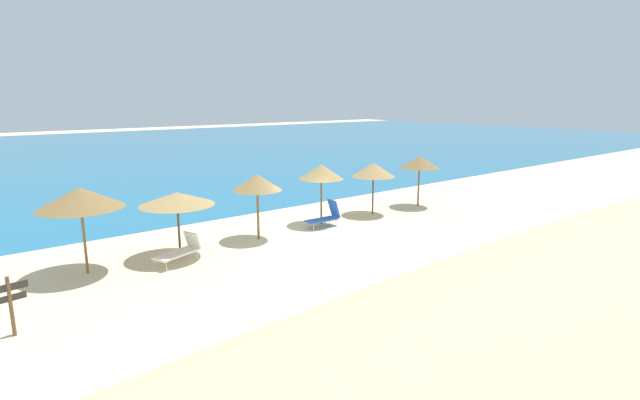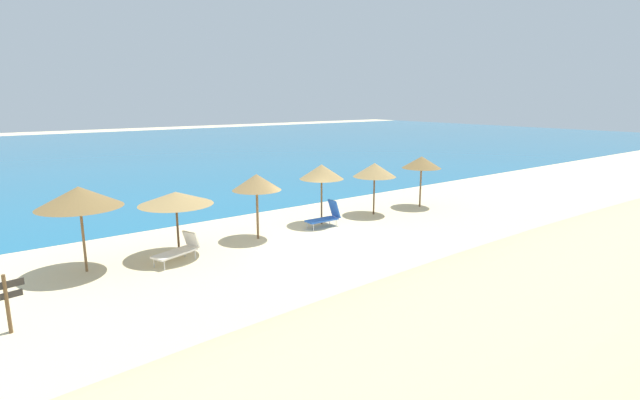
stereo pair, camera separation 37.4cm
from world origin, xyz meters
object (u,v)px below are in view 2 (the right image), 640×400
Objects in this scene: lounge_chair_1 at (326,216)px; wooden_signpost at (6,298)px; beach_umbrella_1 at (176,198)px; beach_umbrella_3 at (322,172)px; lounge_chair_0 at (179,250)px; beach_umbrella_4 at (375,170)px; beach_umbrella_5 at (422,162)px; beach_umbrella_2 at (257,182)px; beach_umbrella_0 at (79,197)px.

wooden_signpost reaches higher than lounge_chair_1.
wooden_signpost is at bearing -149.80° from beach_umbrella_1.
beach_umbrella_1 is 0.96× the size of beach_umbrella_3.
wooden_signpost reaches higher than lounge_chair_0.
beach_umbrella_4 is 3.16m from beach_umbrella_5.
lounge_chair_0 is at bearing -167.55° from beach_umbrella_2.
beach_umbrella_3 is (6.89, 0.40, 0.27)m from beach_umbrella_1.
beach_umbrella_0 is 1.60× the size of lounge_chair_0.
beach_umbrella_1 is 0.99× the size of beach_umbrella_5.
beach_umbrella_1 is 6.53m from wooden_signpost.
beach_umbrella_3 is at bearing 7.47° from wooden_signpost.
beach_umbrella_0 is at bearing 175.11° from beach_umbrella_1.
beach_umbrella_3 is 1.82× the size of wooden_signpost.
beach_umbrella_3 is at bearing 0.78° from beach_umbrella_0.
beach_umbrella_3 is 3.18m from beach_umbrella_4.
beach_umbrella_5 reaches higher than beach_umbrella_1.
lounge_chair_0 is (-7.15, -1.08, -1.96)m from beach_umbrella_3.
beach_umbrella_0 is 1.12× the size of beach_umbrella_4.
lounge_chair_0 is at bearing 16.94° from wooden_signpost.
beach_umbrella_2 is 0.98× the size of beach_umbrella_3.
beach_umbrella_3 reaches higher than beach_umbrella_5.
beach_umbrella_3 reaches higher than beach_umbrella_2.
beach_umbrella_0 is 10.02m from lounge_chair_1.
beach_umbrella_0 is at bearing 52.12° from lounge_chair_0.
beach_umbrella_0 is 1.79× the size of lounge_chair_1.
beach_umbrella_3 is 13.04m from wooden_signpost.
beach_umbrella_4 is at bearing 1.46° from beach_umbrella_2.
beach_umbrella_0 is at bearing 178.77° from beach_umbrella_2.
beach_umbrella_4 is 1.69× the size of wooden_signpost.
beach_umbrella_0 reaches higher than beach_umbrella_3.
lounge_chair_1 is (-3.33, -0.41, -1.73)m from beach_umbrella_4.
beach_umbrella_0 is 1.09× the size of beach_umbrella_1.
beach_umbrella_2 is at bearing 2.10° from beach_umbrella_1.
wooden_signpost is at bearing 106.07° from lounge_chair_1.
beach_umbrella_5 reaches higher than beach_umbrella_4.
beach_umbrella_2 is at bearing 87.74° from lounge_chair_1.
beach_umbrella_1 is 1.75× the size of wooden_signpost.
beach_umbrella_5 is 1.66× the size of lounge_chair_1.
beach_umbrella_3 reaches higher than beach_umbrella_1.
beach_umbrella_1 is 13.21m from beach_umbrella_5.
beach_umbrella_2 and beach_umbrella_5 have the same top height.
beach_umbrella_0 reaches higher than lounge_chair_0.
lounge_chair_0 is (2.81, -0.95, -2.08)m from beach_umbrella_0.
beach_umbrella_3 is 2.00m from lounge_chair_1.
wooden_signpost is (-5.55, -3.23, -1.22)m from beach_umbrella_1.
beach_umbrella_5 is at bearing -0.70° from beach_umbrella_0.
beach_umbrella_3 reaches higher than lounge_chair_0.
beach_umbrella_2 reaches higher than lounge_chair_0.
beach_umbrella_1 is at bearing -4.89° from beach_umbrella_0.
beach_umbrella_0 reaches higher than beach_umbrella_4.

